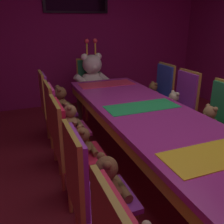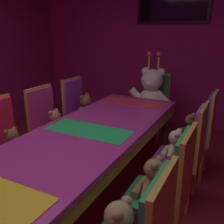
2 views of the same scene
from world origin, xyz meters
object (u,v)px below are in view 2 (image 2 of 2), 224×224
(chair_left_3, at_px, (2,138))
(throne_chair, at_px, (154,99))
(banquet_table, at_px, (50,166))
(teddy_right_5, at_px, (190,127))
(chair_left_4, at_px, (46,120))
(teddy_right_4, at_px, (175,146))
(teddy_left_5, at_px, (86,108))
(chair_left_5, at_px, (77,107))
(chair_right_4, at_px, (191,146))
(teddy_left_4, at_px, (56,123))
(wall_tv, at_px, (173,1))
(chair_right_5, at_px, (204,127))
(chair_right_3, at_px, (173,183))
(teddy_right_3, at_px, (153,179))
(king_teddy_bear, at_px, (151,93))
(teddy_left_3, at_px, (13,143))

(chair_left_3, xyz_separation_m, throne_chair, (0.85, 2.11, 0.00))
(banquet_table, distance_m, teddy_right_5, 1.66)
(chair_left_4, xyz_separation_m, teddy_right_4, (1.50, 0.04, -0.02))
(banquet_table, xyz_separation_m, teddy_left_5, (-0.67, 1.52, -0.06))
(chair_left_5, relative_size, teddy_right_4, 3.43)
(chair_left_3, bearing_deg, chair_right_4, 20.95)
(teddy_left_4, xyz_separation_m, throne_chair, (0.68, 1.51, 0.02))
(chair_left_5, relative_size, wall_tv, 0.83)
(banquet_table, xyz_separation_m, chair_right_5, (0.85, 1.50, -0.06))
(teddy_left_4, distance_m, chair_right_3, 1.62)
(chair_right_3, bearing_deg, throne_chair, -68.68)
(chair_left_4, height_order, chair_right_5, same)
(teddy_left_4, xyz_separation_m, wall_tv, (0.68, 2.22, 1.47))
(teddy_right_3, height_order, king_teddy_bear, king_teddy_bear)
(chair_left_5, bearing_deg, teddy_left_4, -77.75)
(chair_right_3, xyz_separation_m, teddy_right_5, (-0.12, 1.21, -0.02))
(chair_left_3, xyz_separation_m, chair_left_5, (0.03, 1.22, 0.00))
(throne_chair, bearing_deg, chair_right_5, 43.18)
(teddy_right_5, bearing_deg, throne_chair, -52.00)
(banquet_table, bearing_deg, chair_right_4, 48.50)
(teddy_left_4, bearing_deg, chair_right_3, -22.00)
(teddy_right_4, relative_size, throne_chair, 0.29)
(chair_right_5, distance_m, wall_tv, 2.33)
(teddy_left_5, distance_m, chair_right_5, 1.52)
(teddy_left_3, xyz_separation_m, throne_chair, (0.70, 2.11, 0.03))
(throne_chair, bearing_deg, banquet_table, -0.00)
(teddy_right_3, xyz_separation_m, teddy_right_4, (-0.00, 0.65, -0.01))
(banquet_table, distance_m, chair_left_5, 1.72)
(teddy_right_5, bearing_deg, teddy_left_5, -0.91)
(chair_left_3, distance_m, chair_right_4, 1.79)
(chair_right_4, height_order, king_teddy_bear, king_teddy_bear)
(chair_right_4, distance_m, king_teddy_bear, 1.55)
(banquet_table, bearing_deg, teddy_right_4, 53.81)
(chair_left_5, bearing_deg, wall_tv, 62.88)
(wall_tv, bearing_deg, chair_left_5, -117.12)
(chair_left_3, xyz_separation_m, teddy_left_3, (0.14, 0.00, -0.03))
(banquet_table, relative_size, throne_chair, 3.78)
(teddy_left_5, bearing_deg, king_teddy_bear, 47.10)
(banquet_table, relative_size, chair_right_4, 3.78)
(teddy_left_5, distance_m, chair_right_3, 1.94)
(chair_left_4, distance_m, chair_left_5, 0.63)
(chair_left_5, height_order, throne_chair, same)
(wall_tv, bearing_deg, teddy_left_3, -104.03)
(chair_left_3, distance_m, teddy_left_4, 0.62)
(chair_left_4, relative_size, chair_right_5, 1.00)
(chair_left_4, height_order, teddy_left_5, chair_left_4)
(teddy_right_5, distance_m, king_teddy_bear, 1.04)
(chair_right_5, bearing_deg, king_teddy_bear, -40.98)
(chair_left_5, height_order, chair_right_5, same)
(teddy_left_4, bearing_deg, banquet_table, -52.74)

